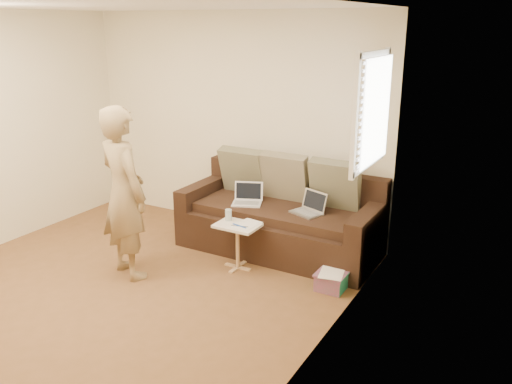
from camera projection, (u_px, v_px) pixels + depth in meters
floor at (108, 298)px, 4.94m from camera, size 4.50×4.50×0.00m
ceiling at (80, 3)px, 4.14m from camera, size 4.50×4.50×0.00m
wall_back at (233, 123)px, 6.40m from camera, size 4.00×0.00×4.00m
wall_right at (308, 201)px, 3.60m from camera, size 0.00×4.50×4.50m
window_blinds at (373, 111)px, 4.75m from camera, size 0.12×0.88×1.08m
sofa at (279, 215)px, 5.86m from camera, size 2.20×0.95×0.85m
pillow_left at (243, 171)px, 6.23m from camera, size 0.55×0.29×0.57m
pillow_mid at (285, 177)px, 5.98m from camera, size 0.55×0.27×0.57m
pillow_right at (335, 185)px, 5.70m from camera, size 0.55×0.28×0.57m
laptop_silver at (306, 214)px, 5.61m from camera, size 0.38×0.33×0.21m
laptop_white at (247, 204)px, 5.90m from camera, size 0.38×0.34×0.23m
person at (124, 193)px, 5.17m from camera, size 0.74×0.61×1.73m
side_table at (238, 246)px, 5.48m from camera, size 0.44×0.31×0.49m
drinking_glass at (228, 215)px, 5.50m from camera, size 0.07×0.07×0.12m
scissors at (240, 226)px, 5.34m from camera, size 0.19×0.11×0.02m
paper_on_table at (246, 224)px, 5.40m from camera, size 0.25×0.33×0.00m
striped_box at (332, 281)px, 5.08m from camera, size 0.28×0.28×0.18m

